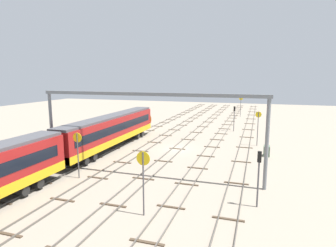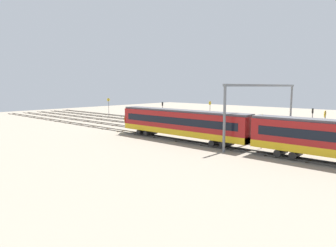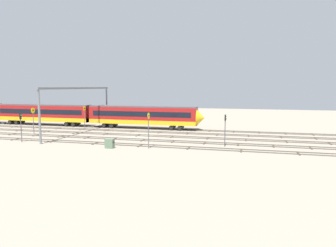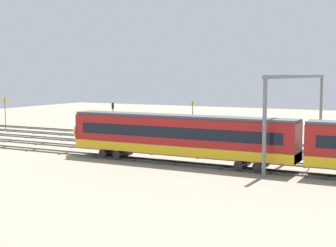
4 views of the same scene
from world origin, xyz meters
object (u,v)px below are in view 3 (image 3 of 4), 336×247
object	(u,v)px
train	(46,114)
speed_sign_distant_end	(33,116)
speed_sign_far_trackside	(149,126)
signal_light_trackside_departure	(225,126)
relay_cabinet	(110,144)
signal_light_trackside_approach	(21,124)
speed_sign_mid_trackside	(84,114)
overhead_gantry	(79,97)

from	to	relation	value
train	speed_sign_distant_end	bearing A→B (deg)	-62.90
speed_sign_far_trackside	signal_light_trackside_departure	xyz separation A→B (m)	(10.75, 4.45, -0.24)
speed_sign_far_trackside	relay_cabinet	distance (m)	6.42
train	signal_light_trackside_approach	bearing A→B (deg)	-63.16
signal_light_trackside_approach	relay_cabinet	world-z (taller)	signal_light_trackside_approach
train	speed_sign_mid_trackside	xyz separation A→B (m)	(11.86, -2.80, 0.58)
overhead_gantry	relay_cabinet	size ratio (longest dim) A/B	17.54
relay_cabinet	speed_sign_far_trackside	bearing A→B (deg)	12.74
overhead_gantry	signal_light_trackside_departure	distance (m)	29.62
speed_sign_far_trackside	signal_light_trackside_departure	world-z (taller)	speed_sign_far_trackside
speed_sign_distant_end	signal_light_trackside_departure	bearing A→B (deg)	-5.61
signal_light_trackside_approach	signal_light_trackside_departure	xyz separation A→B (m)	(32.67, 4.69, 0.10)
speed_sign_mid_trackside	relay_cabinet	size ratio (longest dim) A/B	3.46
speed_sign_mid_trackside	train	bearing A→B (deg)	166.72
signal_light_trackside_approach	signal_light_trackside_departure	world-z (taller)	signal_light_trackside_departure
train	overhead_gantry	bearing A→B (deg)	-32.75
signal_light_trackside_departure	overhead_gantry	bearing A→B (deg)	166.84
speed_sign_mid_trackside	relay_cabinet	world-z (taller)	speed_sign_mid_trackside
speed_sign_mid_trackside	speed_sign_far_trackside	distance (m)	27.13
train	speed_sign_distant_end	xyz separation A→B (m)	(6.37, -12.45, 0.77)
signal_light_trackside_departure	relay_cabinet	xyz separation A→B (m)	(-16.42, -5.73, -2.48)
train	speed_sign_far_trackside	distance (m)	38.37
speed_sign_mid_trackside	signal_light_trackside_approach	xyz separation A→B (m)	(-1.36, -17.95, -0.17)
train	speed_sign_mid_trackside	size ratio (longest dim) A/B	15.48
speed_sign_far_trackside	signal_light_trackside_approach	xyz separation A→B (m)	(-21.92, -0.24, -0.34)
overhead_gantry	signal_light_trackside_approach	size ratio (longest dim) A/B	5.22
speed_sign_far_trackside	signal_light_trackside_departure	distance (m)	11.64
signal_light_trackside_approach	relay_cabinet	size ratio (longest dim) A/B	3.36
overhead_gantry	speed_sign_distant_end	bearing A→B (deg)	-159.49
train	signal_light_trackside_departure	size ratio (longest dim) A/B	15.39
signal_light_trackside_departure	relay_cabinet	world-z (taller)	signal_light_trackside_departure
speed_sign_mid_trackside	signal_light_trackside_approach	size ratio (longest dim) A/B	1.03
speed_sign_distant_end	signal_light_trackside_approach	world-z (taller)	speed_sign_distant_end
speed_sign_distant_end	signal_light_trackside_departure	world-z (taller)	speed_sign_distant_end
train	relay_cabinet	size ratio (longest dim) A/B	53.63
overhead_gantry	speed_sign_mid_trackside	distance (m)	8.06
train	signal_light_trackside_approach	distance (m)	23.26
train	signal_light_trackside_departure	xyz separation A→B (m)	(43.17, -16.06, 0.52)
speed_sign_mid_trackside	signal_light_trackside_approach	bearing A→B (deg)	-94.34
overhead_gantry	speed_sign_far_trackside	world-z (taller)	overhead_gantry
train	speed_sign_distant_end	world-z (taller)	speed_sign_distant_end
relay_cabinet	overhead_gantry	bearing A→B (deg)	134.43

